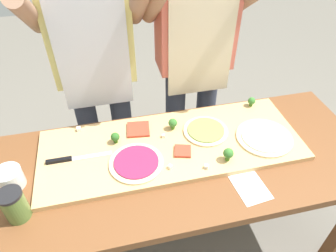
{
  "coord_description": "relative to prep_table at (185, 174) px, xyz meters",
  "views": [
    {
      "loc": [
        -0.29,
        -0.91,
        1.78
      ],
      "look_at": [
        -0.05,
        0.13,
        0.85
      ],
      "focal_mm": 32.97,
      "sensor_mm": 36.0,
      "label": 1
    }
  ],
  "objects": [
    {
      "name": "pizza_slice_far_right",
      "position": [
        -0.01,
        0.02,
        0.13
      ],
      "size": [
        0.09,
        0.09,
        0.01
      ],
      "primitive_type": "cube",
      "rotation": [
        0.0,
        0.0,
        -0.28
      ],
      "color": "#BC3D28",
      "rests_on": "cutting_board"
    },
    {
      "name": "broccoli_floret_front_left",
      "position": [
        -0.3,
        0.16,
        0.16
      ],
      "size": [
        0.04,
        0.04,
        0.05
      ],
      "color": "#366618",
      "rests_on": "cutting_board"
    },
    {
      "name": "pizza_slice_far_left",
      "position": [
        -0.18,
        0.21,
        0.13
      ],
      "size": [
        0.12,
        0.12,
        0.01
      ],
      "primitive_type": "cube",
      "rotation": [
        0.0,
        0.0,
        -0.13
      ],
      "color": "#BC3D28",
      "rests_on": "cutting_board"
    },
    {
      "name": "pizza_whole_white_garlic",
      "position": [
        0.39,
        0.02,
        0.14
      ],
      "size": [
        0.26,
        0.26,
        0.02
      ],
      "color": "beige",
      "rests_on": "cutting_board"
    },
    {
      "name": "cheese_crumble_c",
      "position": [
        -0.09,
        -0.06,
        0.14
      ],
      "size": [
        0.02,
        0.02,
        0.02
      ],
      "primitive_type": "cube",
      "rotation": [
        0.0,
        0.0,
        0.56
      ],
      "color": "silver",
      "rests_on": "cutting_board"
    },
    {
      "name": "cook_left",
      "position": [
        -0.34,
        0.54,
        0.35
      ],
      "size": [
        0.54,
        0.39,
        1.67
      ],
      "color": "#333847",
      "rests_on": "ground"
    },
    {
      "name": "cook_right",
      "position": [
        0.19,
        0.54,
        0.35
      ],
      "size": [
        0.54,
        0.39,
        1.67
      ],
      "color": "#333847",
      "rests_on": "ground"
    },
    {
      "name": "cheese_crumble_d",
      "position": [
        0.07,
        -0.09,
        0.14
      ],
      "size": [
        0.02,
        0.02,
        0.02
      ],
      "primitive_type": "cube",
      "rotation": [
        0.0,
        0.0,
        1.01
      ],
      "color": "white",
      "rests_on": "cutting_board"
    },
    {
      "name": "prep_table",
      "position": [
        0.0,
        0.0,
        0.0
      ],
      "size": [
        1.72,
        0.7,
        0.75
      ],
      "color": "brown",
      "rests_on": "ground"
    },
    {
      "name": "cutting_board",
      "position": [
        -0.04,
        0.09,
        0.12
      ],
      "size": [
        1.21,
        0.45,
        0.03
      ],
      "primitive_type": "cube",
      "color": "tan",
      "rests_on": "prep_table"
    },
    {
      "name": "broccoli_floret_back_left",
      "position": [
        0.44,
        0.27,
        0.16
      ],
      "size": [
        0.04,
        0.04,
        0.05
      ],
      "color": "#3F7220",
      "rests_on": "cutting_board"
    },
    {
      "name": "cheese_crumble_b",
      "position": [
        -0.47,
        0.28,
        0.14
      ],
      "size": [
        0.02,
        0.02,
        0.02
      ],
      "primitive_type": "cube",
      "rotation": [
        0.0,
        0.0,
        0.15
      ],
      "color": "white",
      "rests_on": "cutting_board"
    },
    {
      "name": "cheese_crumble_a",
      "position": [
        -0.07,
        0.14,
        0.14
      ],
      "size": [
        0.02,
        0.02,
        0.02
      ],
      "primitive_type": "cube",
      "rotation": [
        0.0,
        0.0,
        1.51
      ],
      "color": "silver",
      "rests_on": "cutting_board"
    },
    {
      "name": "flour_cup",
      "position": [
        -0.74,
        0.02,
        0.14
      ],
      "size": [
        0.11,
        0.11,
        0.09
      ],
      "color": "white",
      "rests_on": "prep_table"
    },
    {
      "name": "broccoli_floret_front_right",
      "position": [
        -0.02,
        0.19,
        0.16
      ],
      "size": [
        0.04,
        0.04,
        0.06
      ],
      "color": "#3F7220",
      "rests_on": "cutting_board"
    },
    {
      "name": "ground_plane",
      "position": [
        0.0,
        0.0,
        -0.64
      ],
      "size": [
        8.0,
        8.0,
        0.0
      ],
      "primitive_type": "plane",
      "color": "#6B665B"
    },
    {
      "name": "chefs_knife",
      "position": [
        -0.51,
        0.09,
        0.13
      ],
      "size": [
        0.29,
        0.02,
        0.02
      ],
      "color": "#B7BABF",
      "rests_on": "cutting_board"
    },
    {
      "name": "sauce_jar",
      "position": [
        -0.7,
        -0.14,
        0.17
      ],
      "size": [
        0.09,
        0.09,
        0.14
      ],
      "color": "#517033",
      "rests_on": "prep_table"
    },
    {
      "name": "recipe_note",
      "position": [
        0.22,
        -0.21,
        0.1
      ],
      "size": [
        0.14,
        0.17,
        0.0
      ],
      "primitive_type": "cube",
      "rotation": [
        0.0,
        0.0,
        0.11
      ],
      "color": "white",
      "rests_on": "prep_table"
    },
    {
      "name": "pizza_whole_pesto_green",
      "position": [
        0.14,
        0.13,
        0.14
      ],
      "size": [
        0.22,
        0.22,
        0.02
      ],
      "color": "beige",
      "rests_on": "cutting_board"
    },
    {
      "name": "broccoli_floret_center_right",
      "position": [
        0.17,
        -0.07,
        0.17
      ],
      "size": [
        0.05,
        0.05,
        0.06
      ],
      "color": "#3F7220",
      "rests_on": "cutting_board"
    },
    {
      "name": "pizza_whole_beet_magenta",
      "position": [
        -0.22,
        0.0,
        0.14
      ],
      "size": [
        0.24,
        0.24,
        0.02
      ],
      "color": "beige",
      "rests_on": "cutting_board"
    }
  ]
}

